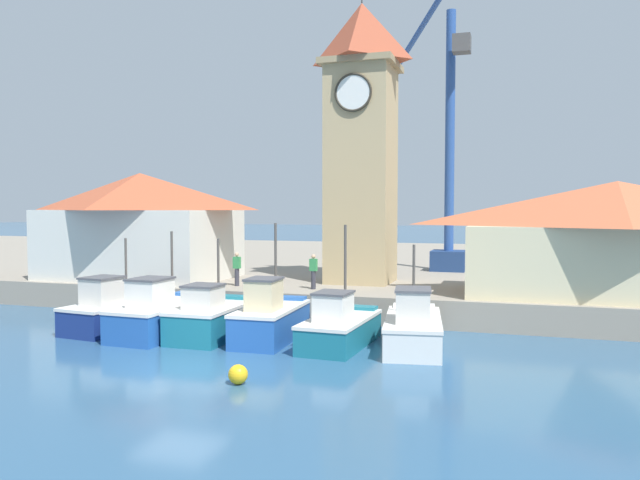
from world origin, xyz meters
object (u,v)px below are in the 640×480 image
fishing_boat_mid_left (270,319)px  mooring_buoy (238,374)px  fishing_boat_mid_right (413,327)px  dock_worker_along_quay (237,268)px  warehouse_right (616,238)px  fishing_boat_left_outer (163,315)px  dock_worker_near_tower (313,271)px  warehouse_left (140,224)px  port_crane_near (446,166)px  fishing_boat_center (340,327)px  fishing_boat_left_inner (212,318)px  fishing_boat_far_left (116,311)px  clock_tower (361,136)px

fishing_boat_mid_left → mooring_buoy: 5.83m
fishing_boat_mid_right → dock_worker_along_quay: bearing=150.5°
fishing_boat_mid_right → warehouse_right: 10.38m
fishing_boat_left_outer → dock_worker_near_tower: bearing=54.6°
fishing_boat_left_outer → warehouse_left: 10.32m
dock_worker_near_tower → dock_worker_along_quay: size_ratio=1.00×
warehouse_right → port_crane_near: 13.01m
fishing_boat_left_outer → dock_worker_along_quay: 6.16m
fishing_boat_left_outer → fishing_boat_center: fishing_boat_center is taller
fishing_boat_center → port_crane_near: bearing=83.3°
fishing_boat_left_outer → fishing_boat_mid_right: (9.77, 0.71, -0.06)m
fishing_boat_left_inner → port_crane_near: port_crane_near is taller
fishing_boat_mid_left → fishing_boat_center: bearing=-1.8°
fishing_boat_center → dock_worker_near_tower: bearing=116.6°
fishing_boat_mid_left → fishing_boat_center: 2.74m
fishing_boat_far_left → warehouse_right: size_ratio=0.39×
warehouse_left → port_crane_near: bearing=30.9°
port_crane_near → dock_worker_along_quay: 14.89m
port_crane_near → fishing_boat_left_inner: bearing=-112.9°
fishing_boat_left_outer → port_crane_near: port_crane_near is taller
fishing_boat_left_outer → fishing_boat_mid_left: (4.45, 0.30, 0.03)m
fishing_boat_left_inner → warehouse_right: warehouse_right is taller
warehouse_left → clock_tower: bearing=8.0°
fishing_boat_mid_right → clock_tower: size_ratio=0.34×
fishing_boat_left_inner → warehouse_right: (15.11, 7.17, 2.96)m
fishing_boat_far_left → fishing_boat_mid_right: size_ratio=0.93×
fishing_boat_far_left → mooring_buoy: size_ratio=8.62×
fishing_boat_far_left → dock_worker_along_quay: (2.82, 5.63, 1.31)m
dock_worker_along_quay → fishing_boat_center: bearing=-40.5°
fishing_boat_mid_left → dock_worker_near_tower: fishing_boat_mid_left is taller
dock_worker_along_quay → fishing_boat_left_inner: bearing=-73.8°
mooring_buoy → warehouse_right: bearing=47.8°
warehouse_left → port_crane_near: 18.03m
fishing_boat_left_inner → fishing_boat_far_left: bearing=176.7°
fishing_boat_center → warehouse_left: warehouse_left is taller
fishing_boat_far_left → fishing_boat_center: fishing_boat_center is taller
fishing_boat_mid_left → fishing_boat_mid_right: bearing=4.4°
fishing_boat_center → dock_worker_near_tower: 6.64m
dock_worker_near_tower → mooring_buoy: bearing=-82.5°
fishing_boat_mid_left → warehouse_left: bearing=144.9°
fishing_boat_left_outer → warehouse_right: size_ratio=0.41×
fishing_boat_mid_left → warehouse_right: 14.84m
dock_worker_along_quay → port_crane_near: bearing=50.9°
fishing_boat_center → mooring_buoy: fishing_boat_center is taller
fishing_boat_left_outer → fishing_boat_center: size_ratio=1.11×
clock_tower → port_crane_near: port_crane_near is taller
mooring_buoy → fishing_boat_far_left: bearing=145.0°
fishing_boat_center → clock_tower: size_ratio=0.30×
fishing_boat_mid_left → warehouse_right: bearing=28.7°
warehouse_left → port_crane_near: port_crane_near is taller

